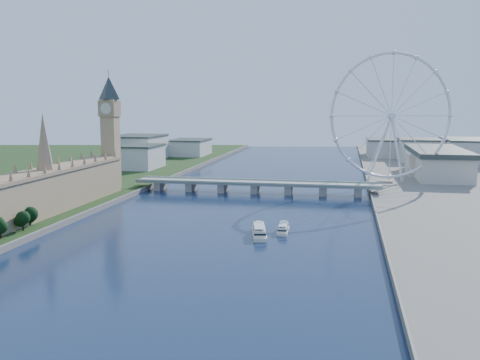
# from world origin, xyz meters

# --- Properties ---
(ground) EXTENTS (2000.00, 2000.00, 0.00)m
(ground) POSITION_xyz_m (0.00, 0.00, 0.00)
(ground) COLOR navy
(ground) RESTS_ON ground
(parliament_range) EXTENTS (24.00, 200.00, 70.00)m
(parliament_range) POSITION_xyz_m (-128.00, 170.00, 18.48)
(parliament_range) COLOR tan
(parliament_range) RESTS_ON ground
(big_ben) EXTENTS (20.02, 20.02, 110.00)m
(big_ben) POSITION_xyz_m (-128.00, 278.00, 66.57)
(big_ben) COLOR tan
(big_ben) RESTS_ON ground
(westminster_bridge) EXTENTS (220.00, 22.00, 9.50)m
(westminster_bridge) POSITION_xyz_m (0.00, 300.00, 6.63)
(westminster_bridge) COLOR gray
(westminster_bridge) RESTS_ON ground
(london_eye) EXTENTS (113.60, 39.12, 124.30)m
(london_eye) POSITION_xyz_m (119.98, 355.08, 67.52)
(london_eye) COLOR silver
(london_eye) RESTS_ON ground
(county_hall) EXTENTS (54.00, 144.00, 35.00)m
(county_hall) POSITION_xyz_m (175.00, 430.00, 0.00)
(county_hall) COLOR beige
(county_hall) RESTS_ON ground
(city_skyline) EXTENTS (505.00, 280.00, 32.00)m
(city_skyline) POSITION_xyz_m (39.22, 560.08, 16.96)
(city_skyline) COLOR beige
(city_skyline) RESTS_ON ground
(tour_boat_near) EXTENTS (14.68, 33.51, 7.21)m
(tour_boat_near) POSITION_xyz_m (28.67, 142.33, 0.00)
(tour_boat_near) COLOR beige
(tour_boat_near) RESTS_ON ground
(tour_boat_far) EXTENTS (7.61, 26.39, 5.74)m
(tour_boat_far) POSITION_xyz_m (41.63, 155.66, 0.00)
(tour_boat_far) COLOR silver
(tour_boat_far) RESTS_ON ground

